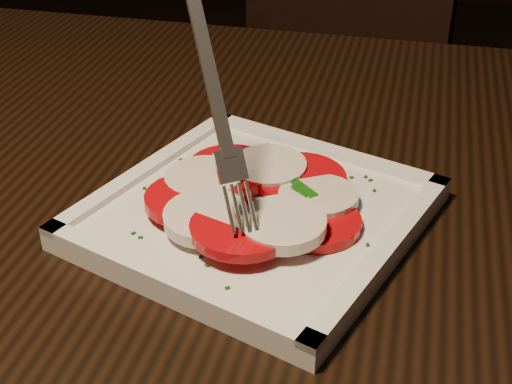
{
  "coord_description": "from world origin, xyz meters",
  "views": [
    {
      "loc": [
        0.11,
        -0.61,
        1.08
      ],
      "look_at": [
        0.02,
        -0.14,
        0.78
      ],
      "focal_mm": 50.0,
      "sensor_mm": 36.0,
      "label": 1
    }
  ],
  "objects_px": {
    "chair": "(323,78)",
    "plate": "(256,216)",
    "table": "(274,276)",
    "fork": "(208,89)"
  },
  "relations": [
    {
      "from": "chair",
      "to": "plate",
      "type": "bearing_deg",
      "value": -72.69
    },
    {
      "from": "chair",
      "to": "fork",
      "type": "height_order",
      "value": "fork"
    },
    {
      "from": "table",
      "to": "fork",
      "type": "xyz_separation_m",
      "value": [
        -0.04,
        -0.07,
        0.22
      ]
    },
    {
      "from": "chair",
      "to": "fork",
      "type": "relative_size",
      "value": 5.56
    },
    {
      "from": "chair",
      "to": "plate",
      "type": "distance_m",
      "value": 0.85
    },
    {
      "from": "table",
      "to": "plate",
      "type": "bearing_deg",
      "value": -96.88
    },
    {
      "from": "fork",
      "to": "table",
      "type": "bearing_deg",
      "value": 23.64
    },
    {
      "from": "table",
      "to": "chair",
      "type": "bearing_deg",
      "value": 91.87
    },
    {
      "from": "table",
      "to": "chair",
      "type": "height_order",
      "value": "chair"
    },
    {
      "from": "chair",
      "to": "fork",
      "type": "distance_m",
      "value": 0.89
    }
  ]
}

